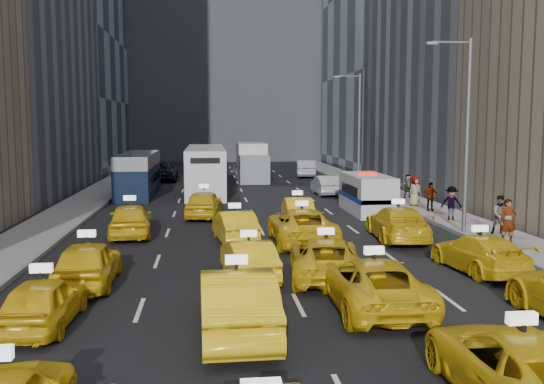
{
  "coord_description": "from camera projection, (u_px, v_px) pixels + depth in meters",
  "views": [
    {
      "loc": [
        -2.55,
        -14.77,
        5.21
      ],
      "look_at": [
        0.41,
        13.09,
        2.0
      ],
      "focal_mm": 40.0,
      "sensor_mm": 36.0,
      "label": 1
    }
  ],
  "objects": [
    {
      "name": "taxi_2",
      "position": [
        519.0,
        367.0,
        11.24
      ],
      "size": [
        2.47,
        5.14,
        1.41
      ],
      "primitive_type": "imported",
      "rotation": [
        0.0,
        0.0,
        3.12
      ],
      "color": "gold",
      "rests_on": "ground"
    },
    {
      "name": "pedestrian_4",
      "position": [
        415.0,
        191.0,
        36.88
      ],
      "size": [
        1.02,
        0.8,
        1.84
      ],
      "primitive_type": "imported",
      "rotation": [
        0.0,
        0.0,
        0.4
      ],
      "color": "gray",
      "rests_on": "sidewalk_east"
    },
    {
      "name": "curb_west",
      "position": [
        107.0,
        202.0,
        39.19
      ],
      "size": [
        0.15,
        90.0,
        0.18
      ],
      "primitive_type": "cube",
      "color": "slate",
      "rests_on": "ground"
    },
    {
      "name": "double_decker",
      "position": [
        139.0,
        175.0,
        43.9
      ],
      "size": [
        3.02,
        10.35,
        2.97
      ],
      "rotation": [
        0.0,
        0.0,
        0.07
      ],
      "color": "black",
      "rests_on": "ground"
    },
    {
      "name": "sidewalk_east",
      "position": [
        401.0,
        198.0,
        41.24
      ],
      "size": [
        3.0,
        90.0,
        0.15
      ],
      "primitive_type": "cube",
      "color": "gray",
      "rests_on": "ground"
    },
    {
      "name": "streetlight_far",
      "position": [
        358.0,
        126.0,
        47.46
      ],
      "size": [
        2.15,
        0.22,
        9.0
      ],
      "color": "#595B60",
      "rests_on": "ground"
    },
    {
      "name": "curb_east",
      "position": [
        380.0,
        199.0,
        41.09
      ],
      "size": [
        0.15,
        90.0,
        0.18
      ],
      "primitive_type": "cube",
      "color": "slate",
      "rests_on": "ground"
    },
    {
      "name": "misc_car_2",
      "position": [
        245.0,
        167.0,
        60.73
      ],
      "size": [
        2.16,
        5.24,
        1.52
      ],
      "primitive_type": "imported",
      "rotation": [
        0.0,
        0.0,
        3.15
      ],
      "color": "slate",
      "rests_on": "ground"
    },
    {
      "name": "pedestrian_1",
      "position": [
        501.0,
        215.0,
        27.53
      ],
      "size": [
        0.96,
        0.68,
        1.78
      ],
      "primitive_type": "imported",
      "rotation": [
        0.0,
        0.0,
        -0.25
      ],
      "color": "gray",
      "rests_on": "sidewalk_east"
    },
    {
      "name": "pedestrian_3",
      "position": [
        430.0,
        197.0,
        34.8
      ],
      "size": [
        1.0,
        0.51,
        1.66
      ],
      "primitive_type": "imported",
      "rotation": [
        0.0,
        0.0,
        -0.07
      ],
      "color": "gray",
      "rests_on": "sidewalk_east"
    },
    {
      "name": "box_truck",
      "position": [
        252.0,
        162.0,
        54.47
      ],
      "size": [
        2.7,
        7.44,
        3.38
      ],
      "rotation": [
        0.0,
        0.0,
        -0.02
      ],
      "color": "silver",
      "rests_on": "ground"
    },
    {
      "name": "pedestrian_0",
      "position": [
        508.0,
        221.0,
        25.4
      ],
      "size": [
        0.75,
        0.56,
        1.89
      ],
      "primitive_type": "imported",
      "rotation": [
        0.0,
        0.0,
        -0.16
      ],
      "color": "gray",
      "rests_on": "sidewalk_east"
    },
    {
      "name": "city_bus",
      "position": [
        206.0,
        170.0,
        45.45
      ],
      "size": [
        3.72,
        13.26,
        3.38
      ],
      "rotation": [
        0.0,
        0.0,
        0.08
      ],
      "color": "silver",
      "rests_on": "ground"
    },
    {
      "name": "pedestrian_5",
      "position": [
        408.0,
        186.0,
        40.95
      ],
      "size": [
        1.52,
        0.59,
        1.59
      ],
      "primitive_type": "imported",
      "rotation": [
        0.0,
        0.0,
        0.11
      ],
      "color": "gray",
      "rests_on": "sidewalk_east"
    },
    {
      "name": "taxi_8",
      "position": [
        88.0,
        263.0,
        19.36
      ],
      "size": [
        1.81,
        4.39,
        1.49
      ],
      "primitive_type": "imported",
      "rotation": [
        0.0,
        0.0,
        3.15
      ],
      "color": "gold",
      "rests_on": "ground"
    },
    {
      "name": "taxi_5",
      "position": [
        237.0,
        301.0,
        14.9
      ],
      "size": [
        1.87,
        5.09,
        1.67
      ],
      "primitive_type": "imported",
      "rotation": [
        0.0,
        0.0,
        3.16
      ],
      "color": "gold",
      "rests_on": "ground"
    },
    {
      "name": "misc_car_0",
      "position": [
        326.0,
        185.0,
        43.94
      ],
      "size": [
        1.56,
        4.33,
        1.42
      ],
      "primitive_type": "imported",
      "rotation": [
        0.0,
        0.0,
        3.15
      ],
      "color": "#ABAEB3",
      "rests_on": "ground"
    },
    {
      "name": "ground",
      "position": [
        310.0,
        328.0,
        15.45
      ],
      "size": [
        160.0,
        160.0,
        0.0
      ],
      "primitive_type": "plane",
      "color": "black",
      "rests_on": "ground"
    },
    {
      "name": "pedestrian_2",
      "position": [
        451.0,
        203.0,
        31.6
      ],
      "size": [
        1.22,
        0.77,
        1.76
      ],
      "primitive_type": "imported",
      "rotation": [
        0.0,
        0.0,
        -0.28
      ],
      "color": "gray",
      "rests_on": "sidewalk_east"
    },
    {
      "name": "sidewalk_west",
      "position": [
        85.0,
        203.0,
        39.04
      ],
      "size": [
        3.0,
        90.0,
        0.15
      ],
      "primitive_type": "cube",
      "color": "gray",
      "rests_on": "ground"
    },
    {
      "name": "misc_car_3",
      "position": [
        213.0,
        168.0,
        59.7
      ],
      "size": [
        1.82,
        4.48,
        1.52
      ],
      "primitive_type": "imported",
      "rotation": [
        0.0,
        0.0,
        3.14
      ],
      "color": "black",
      "rests_on": "ground"
    },
    {
      "name": "taxi_17",
      "position": [
        297.0,
        209.0,
        31.95
      ],
      "size": [
        1.53,
        4.06,
        1.32
      ],
      "primitive_type": "imported",
      "rotation": [
        0.0,
        0.0,
        3.11
      ],
      "color": "gold",
      "rests_on": "ground"
    },
    {
      "name": "taxi_12",
      "position": [
        130.0,
        220.0,
        27.8
      ],
      "size": [
        2.21,
        4.74,
        1.57
      ],
      "primitive_type": "imported",
      "rotation": [
        0.0,
        0.0,
        3.22
      ],
      "color": "gold",
      "rests_on": "ground"
    },
    {
      "name": "taxi_11",
      "position": [
        479.0,
        253.0,
        21.23
      ],
      "size": [
        2.32,
        4.72,
        1.32
      ],
      "primitive_type": "imported",
      "rotation": [
        0.0,
        0.0,
        3.25
      ],
      "color": "gold",
      "rests_on": "ground"
    },
    {
      "name": "taxi_6",
      "position": [
        373.0,
        283.0,
        16.98
      ],
      "size": [
        2.45,
        5.25,
        1.45
      ],
      "primitive_type": "imported",
      "rotation": [
        0.0,
        0.0,
        3.13
      ],
      "color": "gold",
      "rests_on": "ground"
    },
    {
      "name": "taxi_4",
      "position": [
        43.0,
        302.0,
        15.45
      ],
      "size": [
        1.71,
        3.94,
        1.32
      ],
      "primitive_type": "imported",
      "rotation": [
        0.0,
        0.0,
        3.1
      ],
      "color": "gold",
      "rests_on": "ground"
    },
    {
      "name": "misc_car_4",
      "position": [
        306.0,
        169.0,
        58.48
      ],
      "size": [
        2.34,
        5.09,
        1.62
      ],
      "primitive_type": "imported",
      "rotation": [
        0.0,
        0.0,
        3.01
      ],
      "color": "#9E9FA5",
      "rests_on": "ground"
    },
    {
      "name": "streetlight_near",
      "position": [
        465.0,
        129.0,
        27.71
      ],
      "size": [
        2.15,
        0.22,
        9.0
      ],
      "color": "#595B60",
      "rests_on": "ground"
    },
    {
      "name": "nypd_van",
      "position": [
        367.0,
        194.0,
        35.11
      ],
      "size": [
        2.26,
        5.58,
        2.38
      ],
      "rotation": [
        0.0,
        0.0,
        0.02
      ],
      "color": "silver",
      "rests_on": "ground"
    },
    {
      "name": "taxi_16",
      "position": [
        204.0,
        204.0,
        33.37
      ],
      "size": [
        2.28,
        4.67,
        1.53
      ],
      "primitive_type": "imported",
      "rotation": [
        0.0,
        0.0,
        3.03
      ],
      "color": "gold",
      "rests_on": "ground"
    },
    {
      "name": "taxi_10",
      "position": [
        326.0,
        258.0,
        20.3
      ],
      "size": [
        2.91,
        5.25,
        1.39
      ],
      "primitive_type": "imported",
      "rotation": [
        0.0,
        0.0,
        3.02
      ],
      "color": "gold",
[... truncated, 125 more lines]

